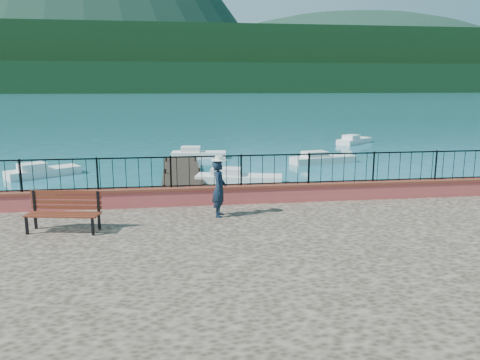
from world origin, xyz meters
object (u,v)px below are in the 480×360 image
object	(u,v)px
boat_0	(56,201)
park_bench	(64,220)
person	(219,189)
boat_4	(199,152)
boat_2	(323,157)
boat_3	(43,169)
boat_1	(239,176)
boat_5	(354,139)

from	to	relation	value
boat_0	park_bench	bearing A→B (deg)	-103.00
person	boat_4	size ratio (longest dim) A/B	0.44
boat_2	boat_3	size ratio (longest dim) A/B	1.11
park_bench	boat_3	xyz separation A→B (m)	(-4.28, 14.36, -1.11)
boat_1	boat_5	bearing A→B (deg)	64.88
park_bench	boat_2	size ratio (longest dim) A/B	0.46
boat_2	person	bearing A→B (deg)	-130.27
park_bench	boat_5	xyz separation A→B (m)	(18.12, 25.93, -1.11)
park_bench	boat_3	size ratio (longest dim) A/B	0.51
boat_4	park_bench	bearing A→B (deg)	-96.15
person	boat_1	world-z (taller)	person
boat_1	boat_3	bearing A→B (deg)	175.47
boat_2	boat_3	distance (m)	16.72
boat_2	boat_4	world-z (taller)	same
park_bench	boat_2	world-z (taller)	park_bench
person	boat_5	bearing A→B (deg)	-16.68
boat_1	boat_0	bearing A→B (deg)	-138.03
boat_0	boat_2	bearing A→B (deg)	6.39
park_bench	boat_5	distance (m)	31.65
park_bench	boat_1	xyz separation A→B (m)	(6.07, 10.96, -1.11)
person	boat_3	bearing A→B (deg)	44.36
person	boat_2	xyz separation A→B (m)	(8.22, 15.61, -1.61)
park_bench	boat_2	distance (m)	20.60
boat_0	boat_4	size ratio (longest dim) A/B	1.15
boat_2	boat_0	bearing A→B (deg)	-157.83
boat_3	boat_4	distance (m)	10.32
boat_2	boat_3	xyz separation A→B (m)	(-16.58, -2.12, 0.00)
boat_0	boat_5	bearing A→B (deg)	15.67
boat_0	boat_2	distance (m)	17.19
boat_3	boat_4	xyz separation A→B (m)	(8.80, 5.38, 0.00)
park_bench	boat_1	bearing A→B (deg)	71.85
person	boat_2	distance (m)	17.71
boat_2	boat_4	distance (m)	8.44
park_bench	boat_0	size ratio (longest dim) A/B	0.46
person	boat_3	distance (m)	15.96
person	boat_4	distance (m)	18.95
boat_5	person	bearing A→B (deg)	-158.67
boat_0	boat_3	bearing A→B (deg)	79.41
boat_0	boat_3	distance (m)	8.04
park_bench	boat_1	world-z (taller)	park_bench
boat_0	boat_1	size ratio (longest dim) A/B	0.98
boat_1	boat_5	size ratio (longest dim) A/B	1.14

